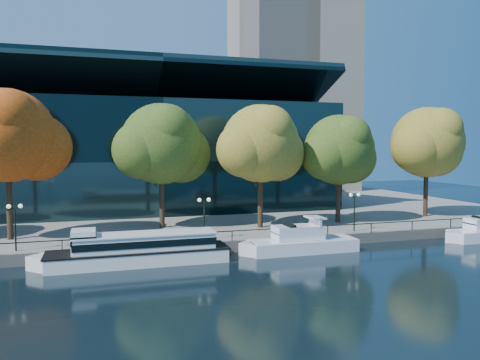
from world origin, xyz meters
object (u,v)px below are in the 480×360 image
object	(u,v)px
tree_3	(262,145)
lamp_0	(15,216)
tree_1	(9,137)
lamp_1	(204,209)
cruiser_near	(299,242)
tree_2	(163,146)
tree_5	(429,144)
tour_boat	(135,249)
tree_4	(340,151)
lamp_2	(354,203)

from	to	relation	value
tree_3	lamp_0	bearing A→B (deg)	-168.07
tree_1	lamp_1	distance (m)	19.64
cruiser_near	tree_3	size ratio (longest dim) A/B	0.84
tree_2	tree_5	bearing A→B (deg)	-2.25
lamp_1	tour_boat	bearing A→B (deg)	-153.19
tree_3	cruiser_near	bearing A→B (deg)	-86.05
tour_boat	cruiser_near	xyz separation A→B (m)	(14.99, -0.02, -0.30)
tree_1	tree_5	xyz separation A→B (m)	(48.31, 1.14, -0.49)
tree_1	tree_3	size ratio (longest dim) A/B	1.07
tour_boat	tree_4	size ratio (longest dim) A/B	1.30
cruiser_near	tree_5	bearing A→B (deg)	24.55
tour_boat	tree_5	xyz separation A→B (m)	(37.54, 10.28, 8.93)
lamp_0	tree_4	bearing A→B (deg)	9.72
tree_4	lamp_0	size ratio (longest dim) A/B	3.13
tour_boat	tree_4	bearing A→B (deg)	20.74
lamp_0	lamp_1	distance (m)	16.36
tour_boat	lamp_2	world-z (taller)	lamp_2
tree_5	lamp_0	xyz separation A→B (m)	(-47.15, -6.87, -6.27)
tour_boat	tree_1	bearing A→B (deg)	139.67
tree_3	tree_5	size ratio (longest dim) A/B	0.97
tree_2	lamp_2	xyz separation A→B (m)	(18.84, -8.18, -6.02)
cruiser_near	lamp_1	xyz separation A→B (m)	(-8.23, 3.44, 2.96)
tree_2	tree_3	world-z (taller)	tree_2
tree_4	lamp_1	bearing A→B (deg)	-161.72
tour_boat	tree_3	bearing A→B (deg)	30.51
tour_boat	lamp_1	bearing A→B (deg)	26.81
tree_5	cruiser_near	bearing A→B (deg)	-155.45
tree_5	lamp_0	distance (m)	48.06
tree_5	lamp_2	xyz separation A→B (m)	(-14.65, -6.87, -6.27)
lamp_0	tree_3	bearing A→B (deg)	11.93
tree_5	tree_3	bearing A→B (deg)	-175.57
tree_4	lamp_2	distance (m)	8.06
tree_3	lamp_0	distance (m)	25.27
tour_boat	lamp_1	world-z (taller)	lamp_1
tree_2	lamp_2	size ratio (longest dim) A/B	3.38
tour_boat	tree_1	size ratio (longest dim) A/B	1.14
lamp_1	tree_2	bearing A→B (deg)	108.27
tour_boat	lamp_0	size ratio (longest dim) A/B	4.06
tree_3	lamp_0	xyz separation A→B (m)	(-24.01, -5.07, -6.05)
lamp_2	lamp_1	bearing A→B (deg)	180.00
tree_1	lamp_2	distance (m)	34.81
tour_boat	tree_5	bearing A→B (deg)	15.31
tree_2	lamp_0	bearing A→B (deg)	-149.08
lamp_1	lamp_2	size ratio (longest dim) A/B	1.00
tree_1	lamp_1	size ratio (longest dim) A/B	3.57
tree_2	lamp_1	xyz separation A→B (m)	(2.70, -8.18, -6.02)
cruiser_near	tree_1	xyz separation A→B (m)	(-25.76, 9.17, 9.72)
lamp_0	lamp_2	xyz separation A→B (m)	(32.50, 0.00, 0.00)
tree_4	tree_5	world-z (taller)	tree_5
tree_4	lamp_2	xyz separation A→B (m)	(-1.51, -5.83, -5.36)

